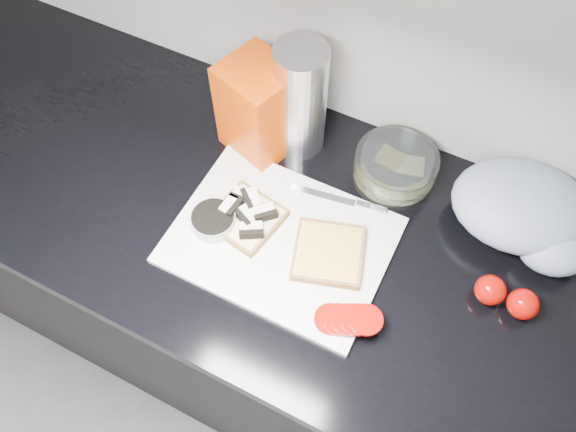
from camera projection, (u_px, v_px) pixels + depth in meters
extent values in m
cube|color=black|center=(331.00, 332.00, 1.46)|extent=(3.50, 0.60, 0.86)
cube|color=black|center=(347.00, 252.00, 1.07)|extent=(3.50, 0.64, 0.04)
cube|color=white|center=(281.00, 240.00, 1.06)|extent=(0.40, 0.30, 0.01)
cube|color=beige|center=(246.00, 218.00, 1.07)|extent=(0.14, 0.14, 0.02)
cube|color=white|center=(244.00, 196.00, 1.08)|extent=(0.04, 0.02, 0.02)
cube|color=black|center=(244.00, 196.00, 1.08)|extent=(0.05, 0.01, 0.02)
cube|color=white|center=(253.00, 198.00, 1.07)|extent=(0.05, 0.04, 0.02)
cube|color=black|center=(253.00, 198.00, 1.07)|extent=(0.04, 0.04, 0.02)
cube|color=white|center=(264.00, 211.00, 1.06)|extent=(0.05, 0.05, 0.02)
cube|color=black|center=(264.00, 211.00, 1.06)|extent=(0.04, 0.04, 0.02)
cube|color=white|center=(230.00, 205.00, 1.06)|extent=(0.03, 0.04, 0.02)
cube|color=black|center=(230.00, 205.00, 1.06)|extent=(0.01, 0.05, 0.02)
cube|color=white|center=(248.00, 215.00, 1.05)|extent=(0.05, 0.04, 0.02)
cube|color=black|center=(248.00, 215.00, 1.05)|extent=(0.04, 0.03, 0.02)
cube|color=white|center=(251.00, 229.00, 1.03)|extent=(0.05, 0.04, 0.02)
cube|color=black|center=(251.00, 229.00, 1.03)|extent=(0.04, 0.03, 0.02)
cube|color=beige|center=(328.00, 253.00, 1.03)|extent=(0.16, 0.16, 0.02)
cube|color=gold|center=(329.00, 251.00, 1.02)|extent=(0.14, 0.14, 0.00)
cylinder|color=#A60A03|center=(330.00, 319.00, 0.97)|extent=(0.07, 0.07, 0.01)
cylinder|color=#A60A03|center=(339.00, 319.00, 0.96)|extent=(0.07, 0.07, 0.01)
cylinder|color=#A60A03|center=(348.00, 319.00, 0.96)|extent=(0.06, 0.06, 0.01)
cylinder|color=#A60A03|center=(357.00, 320.00, 0.95)|extent=(0.06, 0.06, 0.01)
cylinder|color=#A60A03|center=(366.00, 320.00, 0.95)|extent=(0.07, 0.07, 0.01)
cube|color=#B5B5B9|center=(322.00, 195.00, 1.10)|extent=(0.13, 0.03, 0.00)
cube|color=#B5B5B9|center=(372.00, 207.00, 1.08)|extent=(0.06, 0.02, 0.01)
cylinder|color=#9CA1A1|center=(214.00, 222.00, 1.06)|extent=(0.08, 0.08, 0.04)
cylinder|color=black|center=(213.00, 218.00, 1.05)|extent=(0.08, 0.08, 0.01)
cylinder|color=white|center=(280.00, 198.00, 1.11)|extent=(0.09, 0.09, 0.01)
cylinder|color=silver|center=(395.00, 167.00, 1.11)|extent=(0.16, 0.16, 0.07)
cube|color=gold|center=(389.00, 165.00, 1.12)|extent=(0.05, 0.04, 0.04)
cube|color=#FCFA96|center=(407.00, 175.00, 1.12)|extent=(0.06, 0.06, 0.01)
cube|color=red|center=(259.00, 109.00, 1.10)|extent=(0.16, 0.16, 0.21)
cylinder|color=silver|center=(300.00, 100.00, 1.08)|extent=(0.10, 0.10, 0.25)
ellipsoid|color=#929EB4|center=(521.00, 206.00, 1.04)|extent=(0.30, 0.26, 0.11)
ellipsoid|color=#929EB4|center=(553.00, 250.00, 1.01)|extent=(0.15, 0.13, 0.08)
sphere|color=#A60A03|center=(490.00, 290.00, 0.98)|extent=(0.05, 0.05, 0.05)
sphere|color=#A60A03|center=(523.00, 304.00, 0.97)|extent=(0.05, 0.05, 0.05)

